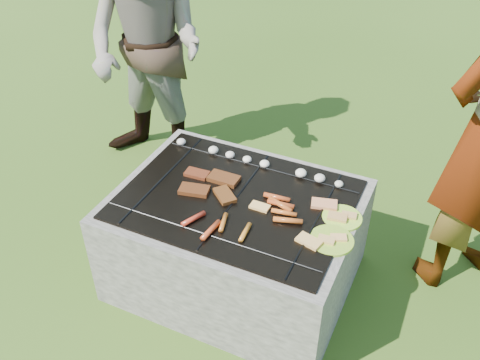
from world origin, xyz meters
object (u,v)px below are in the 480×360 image
(plate_far, at_px, (342,218))
(plate_near, at_px, (331,240))
(bystander, at_px, (147,49))
(fire_pit, at_px, (236,243))

(plate_far, height_order, plate_near, plate_far)
(plate_far, distance_m, plate_near, 0.18)
(plate_far, bearing_deg, bystander, 155.17)
(plate_far, relative_size, bystander, 0.13)
(fire_pit, relative_size, plate_near, 4.86)
(plate_near, relative_size, bystander, 0.14)
(plate_near, distance_m, bystander, 1.92)
(plate_far, bearing_deg, plate_near, -89.66)
(fire_pit, distance_m, plate_far, 0.65)
(fire_pit, relative_size, bystander, 0.69)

